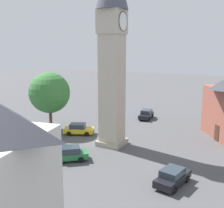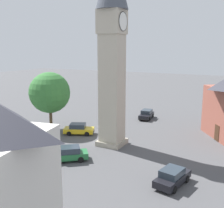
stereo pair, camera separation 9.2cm
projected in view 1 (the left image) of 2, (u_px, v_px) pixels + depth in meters
name	position (u px, v px, depth m)	size (l,w,h in m)	color
ground_plane	(112.00, 144.00, 34.19)	(200.00, 200.00, 0.00)	#4C4C4F
clock_tower	(112.00, 31.00, 31.46)	(3.73, 3.73, 23.33)	#A59C89
car_blue_kerb	(79.00, 129.00, 38.04)	(3.24, 4.46, 1.53)	gold
car_silver_kerb	(173.00, 177.00, 23.90)	(4.38, 2.46, 1.53)	black
car_red_corner	(21.00, 140.00, 33.54)	(4.45, 3.28, 1.53)	white
car_white_side	(146.00, 114.00, 46.54)	(4.28, 2.13, 1.53)	black
car_black_far	(69.00, 154.00, 29.10)	(3.94, 4.25, 1.53)	#236B38
pedestrian	(112.00, 119.00, 42.77)	(0.55, 0.30, 1.69)	#706656
tree	(50.00, 93.00, 39.38)	(5.90, 5.90, 8.48)	brown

